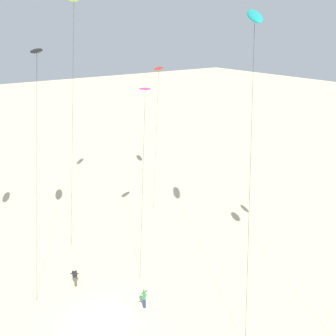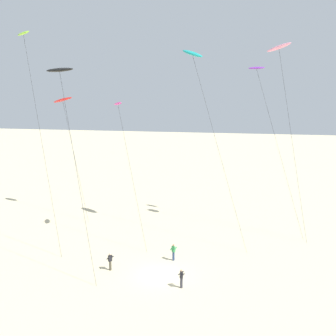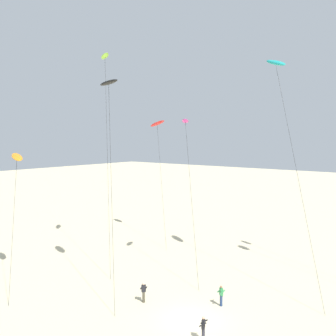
# 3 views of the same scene
# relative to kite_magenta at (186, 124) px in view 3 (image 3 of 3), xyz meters

# --- Properties ---
(ground_plane) EXTENTS (260.00, 260.00, 0.00)m
(ground_plane) POSITION_rel_kite_magenta_xyz_m (6.47, -8.19, -14.76)
(ground_plane) COLOR beige
(kite_magenta) EXTENTS (4.77, 4.40, 15.28)m
(kite_magenta) POSITION_rel_kite_magenta_xyz_m (0.00, 0.00, 0.00)
(kite_magenta) COLOR #D8339E
(kite_magenta) RESTS_ON ground
(kite_black) EXTENTS (5.94, 4.65, 18.40)m
(kite_black) POSITION_rel_kite_magenta_xyz_m (-2.70, -7.61, 3.27)
(kite_black) COLOR black
(kite_black) RESTS_ON ground
(kite_orange) EXTENTS (5.50, 4.37, 12.10)m
(kite_orange) POSITION_rel_kite_magenta_xyz_m (-10.52, -11.77, -3.19)
(kite_orange) COLOR orange
(kite_orange) RESTS_ON ground
(kite_teal) EXTENTS (8.25, 7.02, 21.12)m
(kite_teal) POSITION_rel_kite_magenta_xyz_m (7.27, 4.42, 5.57)
(kite_teal) COLOR teal
(kite_teal) RESTS_ON ground
(kite_lime) EXTENTS (6.80, 5.87, 22.53)m
(kite_lime) POSITION_rel_kite_magenta_xyz_m (-9.57, -1.68, 7.22)
(kite_lime) COLOR #8CD833
(kite_lime) RESTS_ON ground
(kite_red) EXTENTS (6.54, 5.07, 15.79)m
(kite_red) POSITION_rel_kite_magenta_xyz_m (-10.66, 8.48, 0.40)
(kite_red) COLOR red
(kite_red) RESTS_ON ground
(kite_flyer_nearest) EXTENTS (0.66, 0.67, 1.67)m
(kite_flyer_nearest) POSITION_rel_kite_magenta_xyz_m (8.67, -10.05, -13.87)
(kite_flyer_nearest) COLOR #33333D
(kite_flyer_nearest) RESTS_ON ground
(kite_flyer_middle) EXTENTS (0.72, 0.72, 1.67)m
(kite_flyer_middle) POSITION_rel_kite_magenta_xyz_m (1.64, -8.09, -13.87)
(kite_flyer_middle) COLOR #4C4738
(kite_flyer_middle) RESTS_ON ground
(kite_flyer_furthest) EXTENTS (0.72, 0.71, 1.67)m
(kite_flyer_furthest) POSITION_rel_kite_magenta_xyz_m (6.95, -4.77, -13.87)
(kite_flyer_furthest) COLOR navy
(kite_flyer_furthest) RESTS_ON ground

